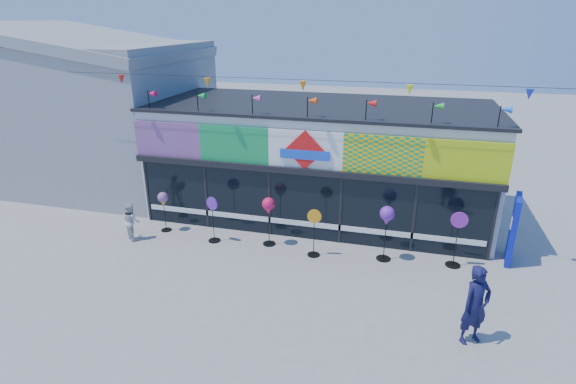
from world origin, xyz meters
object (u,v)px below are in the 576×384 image
(spinner_1, at_px, (213,218))
(child, at_px, (132,221))
(spinner_3, at_px, (314,232))
(adult_man, at_px, (476,305))
(spinner_5, at_px, (457,238))
(spinner_0, at_px, (163,200))
(spinner_2, at_px, (269,207))
(blue_sign, at_px, (513,229))
(spinner_4, at_px, (387,217))

(spinner_1, height_order, child, spinner_1)
(spinner_3, height_order, adult_man, adult_man)
(spinner_3, height_order, child, spinner_3)
(spinner_1, xyz_separation_m, spinner_5, (7.60, 0.35, 0.09))
(spinner_0, xyz_separation_m, spinner_3, (5.37, -0.42, -0.32))
(spinner_2, bearing_deg, spinner_3, -12.52)
(blue_sign, distance_m, spinner_1, 9.30)
(spinner_0, bearing_deg, child, -132.29)
(spinner_1, height_order, spinner_2, spinner_2)
(spinner_2, bearing_deg, spinner_5, 1.00)
(blue_sign, distance_m, adult_man, 4.49)
(adult_man, relative_size, child, 1.52)
(blue_sign, relative_size, spinner_2, 1.28)
(blue_sign, xyz_separation_m, spinner_0, (-11.20, -0.79, 0.09))
(spinner_3, distance_m, adult_man, 5.26)
(spinner_0, xyz_separation_m, child, (-0.76, -0.83, -0.51))
(spinner_2, distance_m, spinner_5, 5.77)
(blue_sign, height_order, spinner_4, blue_sign)
(child, bearing_deg, adult_man, -157.59)
(blue_sign, xyz_separation_m, spinner_1, (-9.24, -1.11, -0.22))
(blue_sign, distance_m, spinner_3, 5.96)
(spinner_0, relative_size, spinner_5, 0.82)
(spinner_0, relative_size, adult_man, 0.74)
(blue_sign, relative_size, adult_man, 1.09)
(blue_sign, relative_size, spinner_4, 1.19)
(blue_sign, bearing_deg, spinner_1, -162.13)
(blue_sign, height_order, spinner_5, blue_sign)
(spinner_1, distance_m, spinner_4, 5.58)
(spinner_1, height_order, spinner_4, spinner_4)
(blue_sign, xyz_separation_m, spinner_5, (-1.64, -0.76, -0.13))
(spinner_0, relative_size, spinner_1, 0.91)
(blue_sign, relative_size, spinner_1, 1.33)
(spinner_5, distance_m, adult_man, 3.46)
(spinner_0, bearing_deg, spinner_1, -9.14)
(spinner_0, bearing_deg, spinner_3, -4.43)
(blue_sign, relative_size, child, 1.66)
(spinner_4, bearing_deg, adult_man, -56.84)
(spinner_4, bearing_deg, blue_sign, 13.71)
(spinner_0, relative_size, spinner_2, 0.87)
(spinner_5, relative_size, child, 1.38)
(spinner_3, relative_size, adult_man, 0.80)
(spinner_0, distance_m, child, 1.24)
(spinner_0, xyz_separation_m, spinner_2, (3.80, -0.07, 0.17))
(blue_sign, bearing_deg, spinner_4, -155.25)
(spinner_5, xyz_separation_m, child, (-10.32, -0.87, -0.29))
(spinner_1, bearing_deg, child, -169.19)
(spinner_2, bearing_deg, blue_sign, 6.62)
(spinner_3, bearing_deg, spinner_2, 167.48)
(spinner_1, bearing_deg, adult_man, -21.98)
(spinner_1, relative_size, spinner_3, 1.02)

